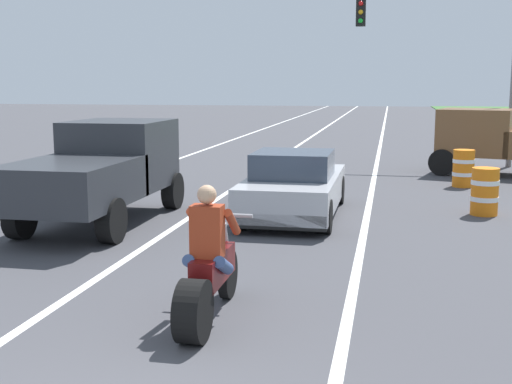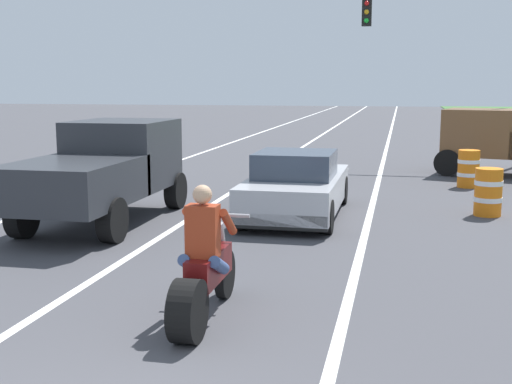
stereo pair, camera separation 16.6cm
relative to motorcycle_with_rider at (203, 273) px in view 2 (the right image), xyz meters
name	(u,v)px [view 2 (the right image)]	position (x,y,z in m)	size (l,w,h in m)	color
lane_stripe_left_solid	(187,158)	(-5.63, 16.61, -0.59)	(0.14, 120.00, 0.01)	white
lane_stripe_right_solid	(383,163)	(1.57, 16.61, -0.59)	(0.14, 120.00, 0.01)	white
lane_stripe_centre_dashed	(282,160)	(-2.03, 16.61, -0.59)	(0.14, 120.00, 0.01)	white
motorcycle_with_rider	(203,273)	(0.00, 0.00, 0.00)	(0.70, 2.21, 1.62)	black
sports_car_silver	(296,186)	(0.07, 6.49, 0.04)	(1.84, 4.30, 1.37)	#B7B7BC
pickup_truck_left_lane_dark_grey	(104,167)	(-3.55, 5.08, 0.51)	(2.02, 4.80, 1.98)	#2D3035
traffic_light_mast_near	(466,43)	(4.15, 16.21, 3.46)	(5.48, 0.34, 6.00)	gray
construction_barrel_nearest	(488,192)	(3.99, 7.40, -0.09)	(0.58, 0.58, 1.00)	orange
construction_barrel_mid	(468,169)	(3.95, 11.37, -0.09)	(0.58, 0.58, 1.00)	orange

